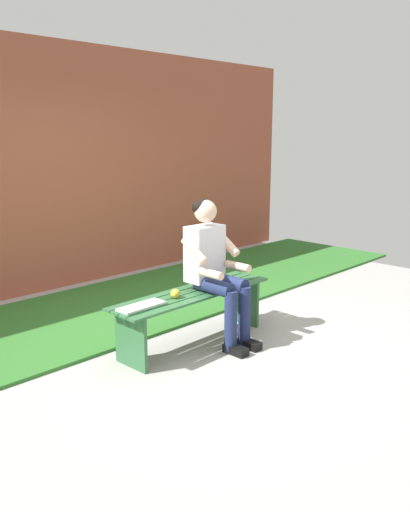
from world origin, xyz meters
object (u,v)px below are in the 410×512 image
(apple, at_px, (175,294))
(book_open, at_px, (142,307))
(person_seated, at_px, (215,265))
(bench_near, at_px, (193,305))

(apple, xyz_separation_m, book_open, (0.36, -0.00, -0.03))
(person_seated, xyz_separation_m, apple, (0.40, -0.08, -0.19))
(bench_near, bearing_deg, person_seated, 148.72)
(apple, distance_m, book_open, 0.36)
(bench_near, height_order, book_open, book_open)
(bench_near, distance_m, person_seated, 0.40)
(apple, bearing_deg, person_seated, 168.94)
(book_open, bearing_deg, person_seated, 172.88)
(person_seated, relative_size, apple, 15.68)
(apple, bearing_deg, book_open, -0.59)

